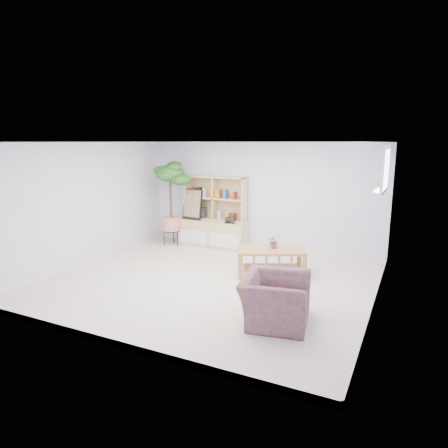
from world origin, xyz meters
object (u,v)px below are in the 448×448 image
at_px(armchair, 275,296).
at_px(storage_unit, 213,212).
at_px(coffee_table, 271,262).
at_px(floor_tree, 171,204).

bearing_deg(armchair, storage_unit, 29.09).
bearing_deg(coffee_table, armchair, -93.86).
bearing_deg(armchair, coffee_table, 10.99).
xyz_separation_m(coffee_table, floor_tree, (-2.85, 1.03, 0.74)).
distance_m(floor_tree, armchair, 4.62).
bearing_deg(coffee_table, floor_tree, 135.30).
relative_size(coffee_table, floor_tree, 0.61).
xyz_separation_m(storage_unit, armchair, (2.63, -3.24, -0.45)).
distance_m(coffee_table, armchair, 1.99).
xyz_separation_m(storage_unit, floor_tree, (-0.93, -0.35, 0.17)).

